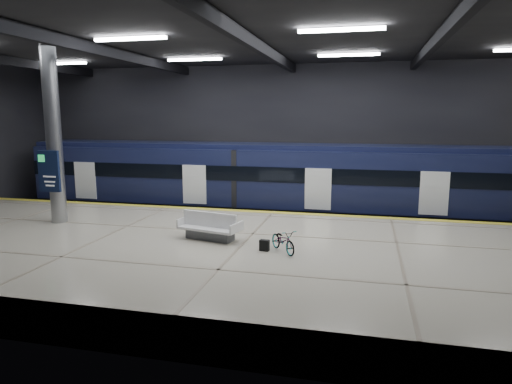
% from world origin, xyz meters
% --- Properties ---
extents(ground, '(30.00, 30.00, 0.00)m').
position_xyz_m(ground, '(0.00, 0.00, 0.00)').
color(ground, black).
rests_on(ground, ground).
extents(room_shell, '(30.10, 16.10, 8.05)m').
position_xyz_m(room_shell, '(-0.00, 0.00, 5.72)').
color(room_shell, black).
rests_on(room_shell, ground).
extents(platform, '(30.00, 11.00, 1.10)m').
position_xyz_m(platform, '(0.00, -2.50, 0.55)').
color(platform, beige).
rests_on(platform, ground).
extents(safety_strip, '(30.00, 0.40, 0.01)m').
position_xyz_m(safety_strip, '(0.00, 2.75, 1.11)').
color(safety_strip, gold).
rests_on(safety_strip, platform).
extents(rails, '(30.00, 1.52, 0.16)m').
position_xyz_m(rails, '(0.00, 5.50, 0.08)').
color(rails, gray).
rests_on(rails, ground).
extents(train, '(29.40, 2.84, 3.79)m').
position_xyz_m(train, '(0.62, 5.50, 2.06)').
color(train, black).
rests_on(train, ground).
extents(bench, '(2.31, 1.35, 0.96)m').
position_xyz_m(bench, '(-1.25, -2.08, 1.44)').
color(bench, '#595B60').
rests_on(bench, platform).
extents(bicycle, '(1.26, 1.40, 0.74)m').
position_xyz_m(bicycle, '(1.47, -2.95, 1.47)').
color(bicycle, '#99999E').
rests_on(bicycle, platform).
extents(pannier_bag, '(0.32, 0.22, 0.35)m').
position_xyz_m(pannier_bag, '(0.87, -2.95, 1.28)').
color(pannier_bag, black).
rests_on(pannier_bag, platform).
extents(info_column, '(0.90, 0.78, 6.90)m').
position_xyz_m(info_column, '(-8.00, -1.03, 4.46)').
color(info_column, '#9EA0A5').
rests_on(info_column, platform).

